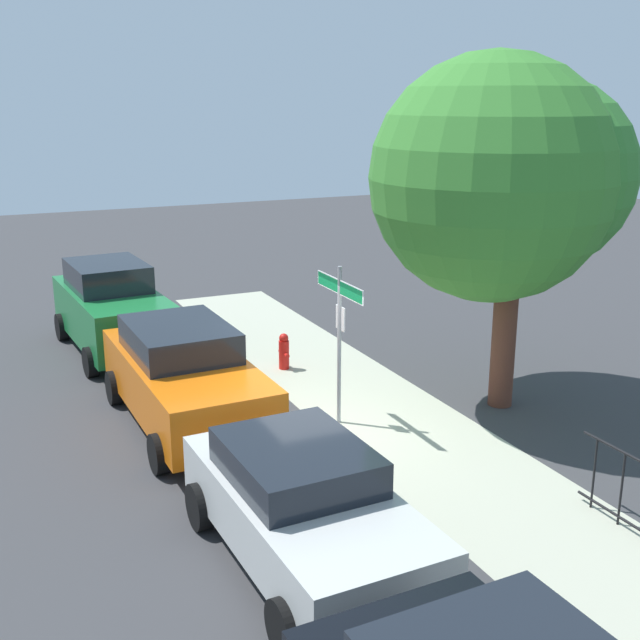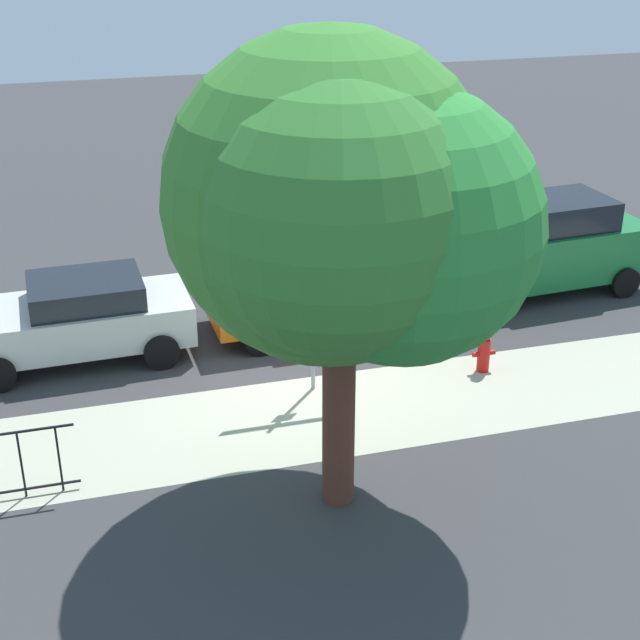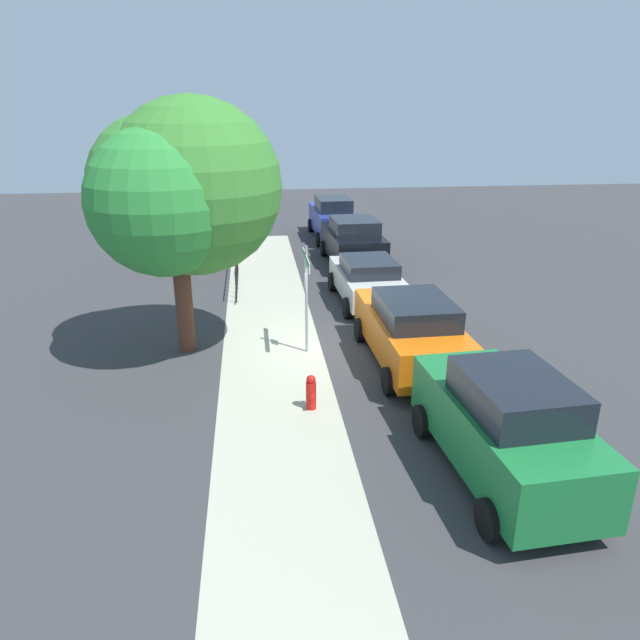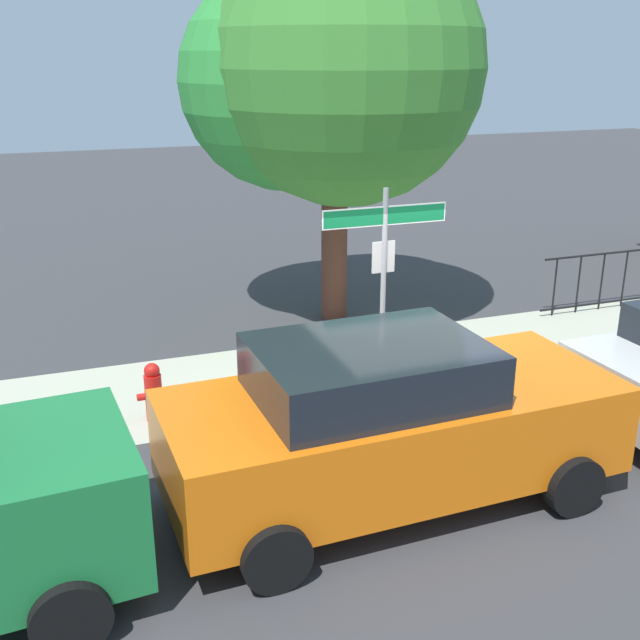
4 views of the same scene
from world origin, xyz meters
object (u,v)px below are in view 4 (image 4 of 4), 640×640
(car_orange, at_px, (389,421))
(shade_tree, at_px, (328,70))
(fire_hydrant, at_px, (154,392))
(street_sign, at_px, (384,252))

(car_orange, bearing_deg, shade_tree, 74.26)
(shade_tree, bearing_deg, fire_hydrant, -140.26)
(street_sign, xyz_separation_m, shade_tree, (0.35, 3.04, 2.18))
(street_sign, relative_size, car_orange, 0.60)
(shade_tree, distance_m, fire_hydrant, 5.84)
(street_sign, xyz_separation_m, fire_hydrant, (-3.07, 0.20, -1.61))
(shade_tree, height_order, car_orange, shade_tree)
(street_sign, height_order, car_orange, street_sign)
(fire_hydrant, bearing_deg, shade_tree, 39.74)
(shade_tree, bearing_deg, street_sign, -96.55)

